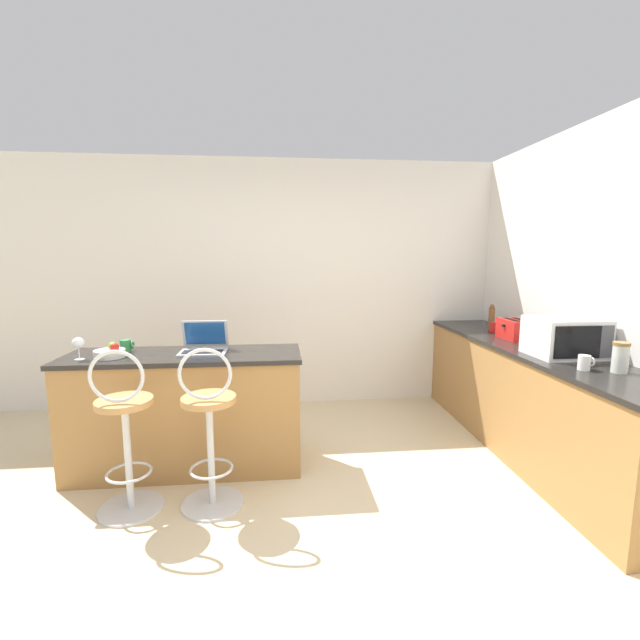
% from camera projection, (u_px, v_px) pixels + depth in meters
% --- Properties ---
extents(ground_plane, '(20.00, 20.00, 0.00)m').
position_uv_depth(ground_plane, '(284.00, 533.00, 2.49)').
color(ground_plane, beige).
extents(wall_back, '(12.00, 0.06, 2.60)m').
position_uv_depth(wall_back, '(279.00, 285.00, 4.57)').
color(wall_back, silver).
rests_on(wall_back, ground_plane).
extents(breakfast_bar, '(1.71, 0.57, 0.89)m').
position_uv_depth(breakfast_bar, '(187.00, 411.00, 3.22)').
color(breakfast_bar, '#9E703D').
rests_on(breakfast_bar, ground_plane).
extents(counter_right, '(0.60, 2.81, 0.89)m').
position_uv_depth(counter_right, '(528.00, 399.00, 3.50)').
color(counter_right, '#9E703D').
rests_on(counter_right, ground_plane).
extents(bar_stool_near, '(0.40, 0.40, 1.06)m').
position_uv_depth(bar_stool_near, '(125.00, 435.00, 2.64)').
color(bar_stool_near, silver).
rests_on(bar_stool_near, ground_plane).
extents(bar_stool_far, '(0.40, 0.40, 1.06)m').
position_uv_depth(bar_stool_far, '(209.00, 431.00, 2.69)').
color(bar_stool_far, silver).
rests_on(bar_stool_far, ground_plane).
extents(laptop, '(0.34, 0.28, 0.23)m').
position_uv_depth(laptop, '(204.00, 344.00, 3.23)').
color(laptop, '#B7BABF').
rests_on(laptop, breakfast_bar).
extents(microwave, '(0.47, 0.38, 0.28)m').
position_uv_depth(microwave, '(565.00, 337.00, 3.06)').
color(microwave, white).
rests_on(microwave, counter_right).
extents(toaster, '(0.22, 0.30, 0.17)m').
position_uv_depth(toaster, '(515.00, 329.00, 3.70)').
color(toaster, red).
rests_on(toaster, counter_right).
extents(mug_white, '(0.09, 0.07, 0.10)m').
position_uv_depth(mug_white, '(585.00, 363.00, 2.69)').
color(mug_white, white).
rests_on(mug_white, counter_right).
extents(wine_glass_tall, '(0.08, 0.08, 0.16)m').
position_uv_depth(wine_glass_tall, '(78.00, 344.00, 2.95)').
color(wine_glass_tall, silver).
rests_on(wine_glass_tall, breakfast_bar).
extents(pepper_mill, '(0.06, 0.06, 0.25)m').
position_uv_depth(pepper_mill, '(492.00, 318.00, 4.16)').
color(pepper_mill, brown).
rests_on(pepper_mill, counter_right).
extents(fruit_bowl, '(0.21, 0.21, 0.10)m').
position_uv_depth(fruit_bowl, '(110.00, 352.00, 3.04)').
color(fruit_bowl, silver).
rests_on(fruit_bowl, breakfast_bar).
extents(mug_red, '(0.10, 0.08, 0.09)m').
position_uv_depth(mug_red, '(494.00, 327.00, 4.05)').
color(mug_red, red).
rests_on(mug_red, counter_right).
extents(mug_green, '(0.10, 0.08, 0.09)m').
position_uv_depth(mug_green, '(126.00, 345.00, 3.23)').
color(mug_green, '#338447').
rests_on(mug_green, breakfast_bar).
extents(storage_jar, '(0.10, 0.10, 0.19)m').
position_uv_depth(storage_jar, '(620.00, 357.00, 2.63)').
color(storage_jar, silver).
rests_on(storage_jar, counter_right).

